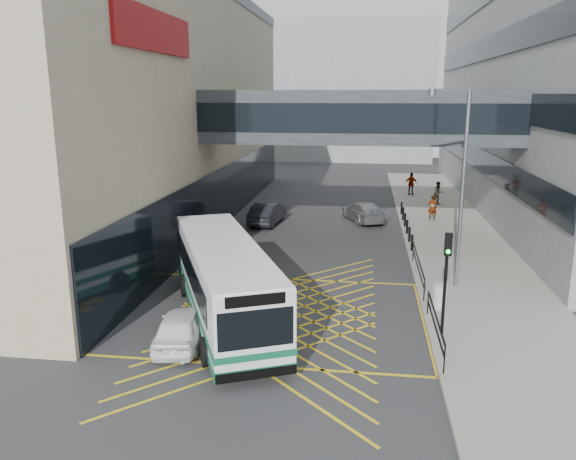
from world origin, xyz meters
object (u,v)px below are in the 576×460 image
at_px(car_white, 181,326).
at_px(street_lamp, 459,178).
at_px(car_dark, 268,213).
at_px(car_silver, 363,211).
at_px(pedestrian_b, 438,193).
at_px(pedestrian_c, 411,184).
at_px(traffic_light, 446,269).
at_px(litter_bin, 440,297).
at_px(pedestrian_a, 432,208).
at_px(bus, 224,279).

height_order(car_white, street_lamp, street_lamp).
xyz_separation_m(car_dark, car_silver, (6.55, 1.74, -0.03)).
height_order(car_dark, car_silver, car_dark).
relative_size(car_silver, pedestrian_b, 2.55).
relative_size(car_silver, pedestrian_c, 2.43).
height_order(traffic_light, pedestrian_b, traffic_light).
height_order(street_lamp, pedestrian_b, street_lamp).
relative_size(car_dark, street_lamp, 0.54).
height_order(car_white, litter_bin, car_white).
bearing_deg(litter_bin, car_silver, 101.00).
bearing_deg(pedestrian_b, pedestrian_a, -123.52).
relative_size(pedestrian_a, pedestrian_c, 0.90).
height_order(bus, car_silver, bus).
bearing_deg(litter_bin, car_dark, 123.27).
bearing_deg(car_dark, pedestrian_c, -124.71).
relative_size(bus, pedestrian_c, 5.88).
bearing_deg(pedestrian_c, bus, 92.31).
height_order(bus, car_white, bus).
relative_size(bus, car_silver, 2.42).
height_order(litter_bin, pedestrian_a, pedestrian_a).
bearing_deg(traffic_light, pedestrian_b, 87.09).
bearing_deg(car_silver, bus, 52.84).
xyz_separation_m(car_silver, pedestrian_b, (5.88, 6.10, 0.35)).
height_order(litter_bin, pedestrian_c, pedestrian_c).
height_order(traffic_light, pedestrian_a, traffic_light).
height_order(bus, pedestrian_a, bus).
distance_m(bus, street_lamp, 11.26).
bearing_deg(car_white, pedestrian_c, -115.51).
distance_m(car_dark, pedestrian_b, 14.70).
xyz_separation_m(bus, pedestrian_c, (9.47, 29.02, -0.57)).
relative_size(car_white, car_silver, 0.91).
bearing_deg(pedestrian_a, litter_bin, 74.46).
height_order(car_silver, pedestrian_a, pedestrian_a).
xyz_separation_m(bus, pedestrian_b, (11.25, 24.75, -0.61)).
distance_m(pedestrian_a, pedestrian_b, 5.77).
height_order(car_silver, pedestrian_c, pedestrian_c).
relative_size(car_dark, pedestrian_c, 2.50).
distance_m(car_silver, street_lamp, 15.06).
bearing_deg(street_lamp, litter_bin, -128.72).
bearing_deg(car_silver, street_lamp, 85.68).
bearing_deg(car_white, pedestrian_b, -121.37).
distance_m(traffic_light, street_lamp, 6.22).
height_order(bus, street_lamp, street_lamp).
relative_size(traffic_light, street_lamp, 0.44).
xyz_separation_m(pedestrian_b, pedestrian_c, (-1.79, 4.28, 0.05)).
distance_m(bus, litter_bin, 8.90).
relative_size(litter_bin, pedestrian_b, 0.55).
bearing_deg(car_dark, traffic_light, 125.13).
bearing_deg(litter_bin, traffic_light, -94.73).
distance_m(car_white, car_dark, 19.35).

